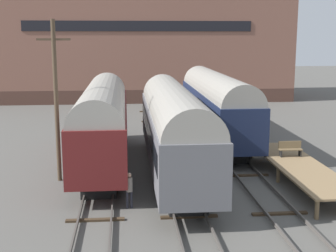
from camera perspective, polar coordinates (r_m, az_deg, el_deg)
The scene contains 12 objects.
ground_plane at distance 24.34m, azimuth 1.62°, elevation -8.47°, with size 200.00×200.00×0.00m, color #56544F.
track_left at distance 24.18m, azimuth -8.43°, elevation -8.36°, with size 2.60×60.00×0.26m.
track_middle at distance 24.29m, azimuth 1.62°, elevation -8.15°, with size 2.60×60.00×0.26m.
track_right at distance 25.12m, azimuth 11.29°, elevation -7.71°, with size 2.60×60.00×0.26m.
train_car_maroon at distance 29.52m, azimuth -7.94°, elevation 0.89°, with size 2.99×16.26×5.25m.
train_car_grey at distance 27.12m, azimuth 0.73°, elevation 0.11°, with size 3.03×17.27×5.26m.
train_car_navy at distance 36.40m, azimuth 5.89°, elevation 2.87°, with size 3.03×17.82×5.28m.
station_platform at distance 27.32m, azimuth 15.74°, elevation -4.76°, with size 2.73×11.11×0.96m.
bench at distance 29.01m, azimuth 14.67°, elevation -2.64°, with size 1.40×0.40×0.91m.
person_worker at distance 22.39m, azimuth -4.75°, elevation -7.41°, with size 0.32×0.32×1.75m.
utility_pole at distance 26.48m, azimuth -13.47°, elevation 3.19°, with size 1.80×0.24×8.97m.
warehouse_building at distance 61.94m, azimuth -3.77°, elevation 11.19°, with size 38.29×12.10×16.71m.
Camera 1 is at (-2.76, -22.79, 8.10)m, focal length 50.00 mm.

